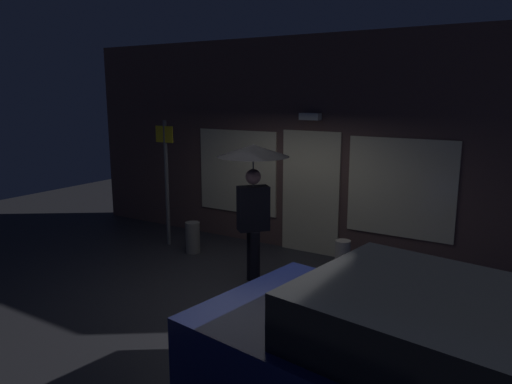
{
  "coord_description": "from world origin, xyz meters",
  "views": [
    {
      "loc": [
        3.67,
        -5.55,
        2.85
      ],
      "look_at": [
        -0.05,
        0.42,
        1.42
      ],
      "focal_mm": 34.23,
      "sensor_mm": 36.0,
      "label": 1
    }
  ],
  "objects_px": {
    "sidewalk_bollard_2": "(342,262)",
    "sidewalk_bollard": "(193,237)",
    "street_sign_post": "(166,176)",
    "person_with_umbrella": "(253,178)"
  },
  "relations": [
    {
      "from": "person_with_umbrella",
      "to": "sidewalk_bollard_2",
      "type": "distance_m",
      "value": 1.86
    },
    {
      "from": "sidewalk_bollard_2",
      "to": "sidewalk_bollard",
      "type": "bearing_deg",
      "value": -178.99
    },
    {
      "from": "street_sign_post",
      "to": "sidewalk_bollard",
      "type": "height_order",
      "value": "street_sign_post"
    },
    {
      "from": "street_sign_post",
      "to": "sidewalk_bollard",
      "type": "xyz_separation_m",
      "value": [
        0.7,
        -0.13,
        -1.05
      ]
    },
    {
      "from": "sidewalk_bollard",
      "to": "sidewalk_bollard_2",
      "type": "xyz_separation_m",
      "value": [
        2.85,
        0.05,
        0.06
      ]
    },
    {
      "from": "street_sign_post",
      "to": "sidewalk_bollard_2",
      "type": "height_order",
      "value": "street_sign_post"
    },
    {
      "from": "person_with_umbrella",
      "to": "street_sign_post",
      "type": "relative_size",
      "value": 0.9
    },
    {
      "from": "sidewalk_bollard_2",
      "to": "person_with_umbrella",
      "type": "bearing_deg",
      "value": -150.49
    },
    {
      "from": "sidewalk_bollard",
      "to": "sidewalk_bollard_2",
      "type": "relative_size",
      "value": 0.83
    },
    {
      "from": "sidewalk_bollard",
      "to": "sidewalk_bollard_2",
      "type": "distance_m",
      "value": 2.86
    }
  ]
}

